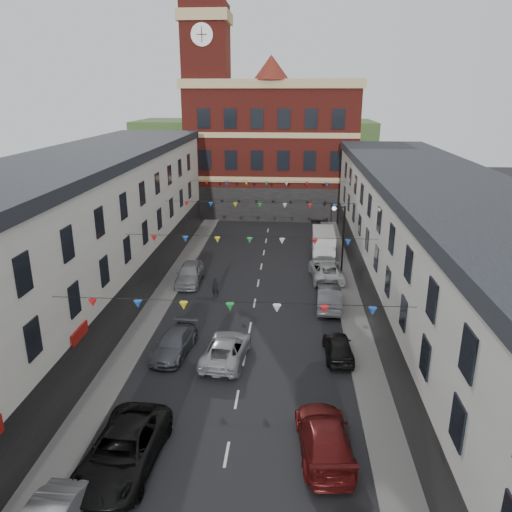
% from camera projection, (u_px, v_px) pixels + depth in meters
% --- Properties ---
extents(ground, '(160.00, 160.00, 0.00)m').
position_uv_depth(ground, '(244.00, 359.00, 28.79)').
color(ground, black).
rests_on(ground, ground).
extents(pavement_left, '(1.80, 64.00, 0.15)m').
position_uv_depth(pavement_left, '(137.00, 338.00, 31.13)').
color(pavement_left, '#605E5B').
rests_on(pavement_left, ground).
extents(pavement_right, '(1.80, 64.00, 0.15)m').
position_uv_depth(pavement_right, '(361.00, 345.00, 30.20)').
color(pavement_right, '#605E5B').
rests_on(pavement_right, ground).
extents(terrace_left, '(8.40, 56.00, 10.70)m').
position_uv_depth(terrace_left, '(43.00, 261.00, 28.86)').
color(terrace_left, beige).
rests_on(terrace_left, ground).
extents(terrace_right, '(8.40, 56.00, 9.70)m').
position_uv_depth(terrace_right, '(458.00, 280.00, 27.42)').
color(terrace_right, silver).
rests_on(terrace_right, ground).
extents(civic_building, '(20.60, 13.30, 18.50)m').
position_uv_depth(civic_building, '(272.00, 147.00, 62.17)').
color(civic_building, maroon).
rests_on(civic_building, ground).
extents(clock_tower, '(5.60, 5.60, 30.00)m').
position_uv_depth(clock_tower, '(207.00, 89.00, 57.75)').
color(clock_tower, maroon).
rests_on(clock_tower, ground).
extents(distant_hill, '(40.00, 14.00, 10.00)m').
position_uv_depth(distant_hill, '(255.00, 150.00, 86.20)').
color(distant_hill, '#2F5126').
rests_on(distant_hill, ground).
extents(street_lamp, '(1.10, 0.36, 6.00)m').
position_uv_depth(street_lamp, '(341.00, 231.00, 40.38)').
color(street_lamp, black).
rests_on(street_lamp, ground).
extents(car_left_c, '(3.03, 6.01, 1.63)m').
position_uv_depth(car_left_c, '(123.00, 450.00, 20.28)').
color(car_left_c, black).
rests_on(car_left_c, ground).
extents(car_left_d, '(2.39, 4.70, 1.31)m').
position_uv_depth(car_left_d, '(174.00, 343.00, 29.24)').
color(car_left_d, '#46494F').
rests_on(car_left_d, ground).
extents(car_left_e, '(2.05, 4.79, 1.61)m').
position_uv_depth(car_left_e, '(190.00, 273.00, 39.98)').
color(car_left_e, gray).
rests_on(car_left_e, ground).
extents(car_right_c, '(2.60, 5.48, 1.54)m').
position_uv_depth(car_right_c, '(324.00, 437.00, 21.10)').
color(car_right_c, '#5C1212').
rests_on(car_right_c, ground).
extents(car_right_d, '(1.71, 3.92, 1.32)m').
position_uv_depth(car_right_d, '(338.00, 347.00, 28.78)').
color(car_right_d, black).
rests_on(car_right_d, ground).
extents(car_right_e, '(1.91, 4.81, 1.55)m').
position_uv_depth(car_right_e, '(329.00, 297.00, 35.42)').
color(car_right_e, '#424349').
rests_on(car_right_e, ground).
extents(car_right_f, '(2.93, 5.63, 1.51)m').
position_uv_depth(car_right_f, '(326.00, 270.00, 40.87)').
color(car_right_f, '#B1B5B7').
rests_on(car_right_f, ground).
extents(moving_car, '(2.78, 5.15, 1.37)m').
position_uv_depth(moving_car, '(226.00, 349.00, 28.51)').
color(moving_car, '#9EA0A5').
rests_on(moving_car, ground).
extents(white_van, '(2.11, 5.24, 2.30)m').
position_uv_depth(white_van, '(323.00, 243.00, 46.75)').
color(white_van, beige).
rests_on(white_van, ground).
extents(pedestrian, '(0.55, 0.37, 1.50)m').
position_uv_depth(pedestrian, '(215.00, 288.00, 37.22)').
color(pedestrian, black).
rests_on(pedestrian, ground).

